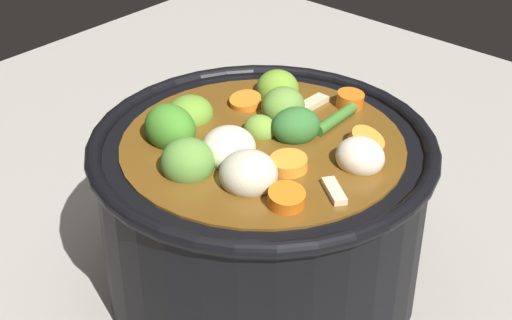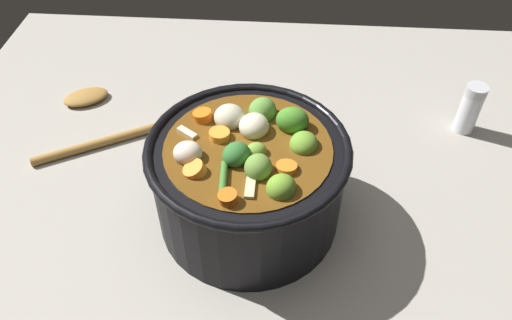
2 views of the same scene
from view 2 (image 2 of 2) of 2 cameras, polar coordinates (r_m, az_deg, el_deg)
name	(u,v)px [view 2 (image 2 of 2)]	position (r m, az deg, el deg)	size (l,w,h in m)	color
ground_plane	(249,215)	(0.74, -0.80, -6.25)	(1.10, 1.10, 0.00)	#9E998E
cooking_pot	(249,180)	(0.68, -0.84, -2.25)	(0.27, 0.27, 0.17)	black
wooden_spoon	(92,116)	(0.93, -18.03, 4.81)	(0.22, 0.21, 0.02)	#A17334
salt_shaker	(470,108)	(0.91, 23.06, 5.39)	(0.03, 0.03, 0.09)	silver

